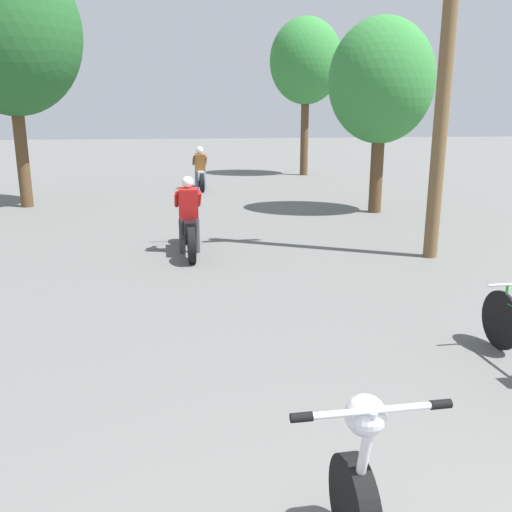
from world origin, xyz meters
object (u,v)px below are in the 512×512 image
object	(u,v)px
motorcycle_rider_far	(200,173)
utility_pole	(447,45)
roadside_tree_right_far	(306,62)
motorcycle_rider_lead	(189,224)
roadside_tree_right_near	(381,82)
roadside_tree_left	(9,33)

from	to	relation	value
motorcycle_rider_far	utility_pole	bearing A→B (deg)	-71.03
roadside_tree_right_far	motorcycle_rider_lead	size ratio (longest dim) A/B	2.91
utility_pole	motorcycle_rider_far	size ratio (longest dim) A/B	3.30
utility_pole	motorcycle_rider_far	distance (m)	10.74
roadside_tree_right_far	motorcycle_rider_lead	bearing A→B (deg)	-113.20
motorcycle_rider_far	roadside_tree_right_near	bearing A→B (deg)	-51.93
motorcycle_rider_far	motorcycle_rider_lead	bearing A→B (deg)	-95.29
utility_pole	roadside_tree_left	size ratio (longest dim) A/B	1.04
roadside_tree_left	motorcycle_rider_lead	world-z (taller)	roadside_tree_left
roadside_tree_left	motorcycle_rider_lead	distance (m)	8.19
roadside_tree_left	motorcycle_rider_far	world-z (taller)	roadside_tree_left
motorcycle_rider_lead	motorcycle_rider_far	size ratio (longest dim) A/B	1.03
utility_pole	roadside_tree_left	distance (m)	10.84
roadside_tree_right_far	motorcycle_rider_far	world-z (taller)	roadside_tree_right_far
roadside_tree_left	motorcycle_rider_lead	size ratio (longest dim) A/B	3.07
roadside_tree_left	utility_pole	bearing A→B (deg)	-39.86
roadside_tree_right_near	roadside_tree_left	xyz separation A→B (m)	(-9.04, 2.41, 1.24)
motorcycle_rider_lead	motorcycle_rider_far	xyz separation A→B (m)	(0.81, 8.73, 0.02)
motorcycle_rider_lead	utility_pole	bearing A→B (deg)	-13.90
roadside_tree_right_near	motorcycle_rider_far	bearing A→B (deg)	128.07
utility_pole	roadside_tree_right_far	size ratio (longest dim) A/B	1.10
roadside_tree_right_near	motorcycle_rider_far	distance (m)	7.18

